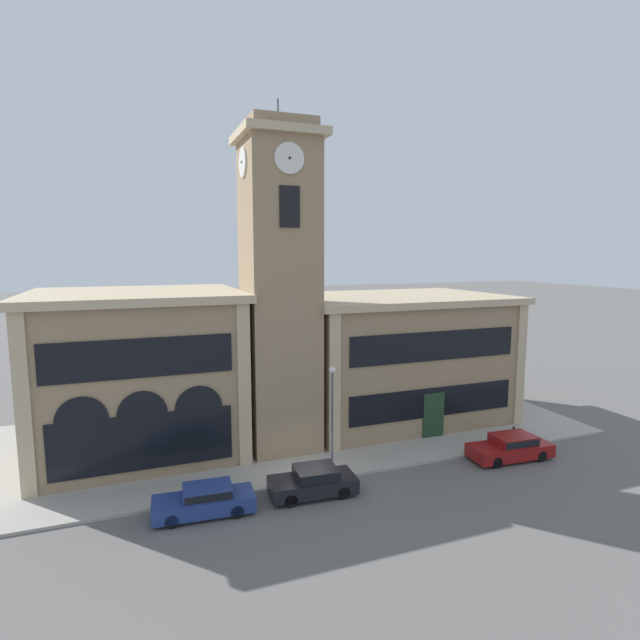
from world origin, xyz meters
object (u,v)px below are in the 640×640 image
at_px(parked_car_near, 205,500).
at_px(parked_car_far, 511,447).
at_px(bollard, 513,435).
at_px(street_lamp, 332,404).
at_px(parked_car_mid, 314,481).

height_order(parked_car_near, parked_car_far, parked_car_far).
distance_m(parked_car_far, bollard, 2.29).
distance_m(street_lamp, bollard, 12.58).
relative_size(parked_car_near, parked_car_far, 0.94).
bearing_deg(street_lamp, parked_car_mid, -135.77).
height_order(parked_car_far, street_lamp, street_lamp).
xyz_separation_m(parked_car_near, bollard, (19.02, 1.61, -0.04)).
distance_m(parked_car_near, street_lamp, 7.77).
xyz_separation_m(parked_car_mid, street_lamp, (1.62, 1.58, 3.25)).
distance_m(parked_car_mid, bollard, 13.86).
bearing_deg(parked_car_mid, parked_car_near, 3.72).
bearing_deg(parked_car_near, parked_car_far, -176.28).
distance_m(parked_car_mid, street_lamp, 3.96).
xyz_separation_m(parked_car_mid, parked_car_far, (12.13, -0.00, 0.02)).
distance_m(parked_car_near, parked_car_mid, 5.26).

